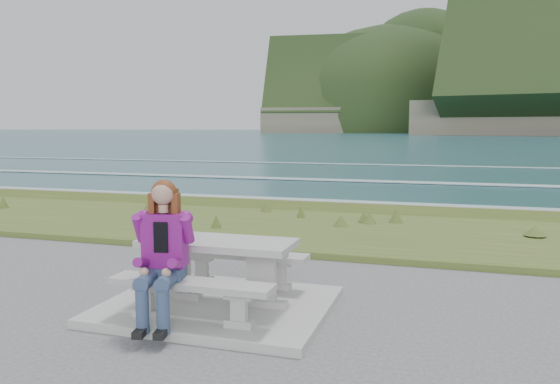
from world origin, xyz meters
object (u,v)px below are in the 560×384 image
Objects in this scene: bench_seaward at (240,259)px; seated_woman at (161,272)px; bench_landward at (191,290)px; picnic_table at (218,254)px.

seated_woman reaches higher than bench_seaward.
seated_woman is at bearing -100.07° from bench_seaward.
bench_landward and bench_seaward have the same top height.
picnic_table is at bearing 60.67° from seated_woman.
picnic_table is 1.00× the size of bench_landward.
bench_landward is (0.00, -0.70, -0.23)m from picnic_table.
bench_landward is at bearing 15.95° from seated_woman.
bench_landward is 1.19× the size of seated_woman.
bench_seaward is 1.58m from seated_woman.
bench_landward is at bearing -90.00° from picnic_table.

